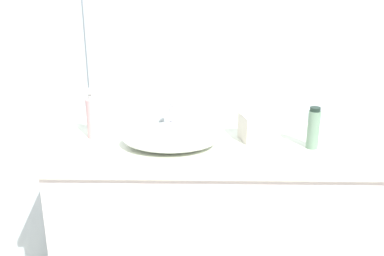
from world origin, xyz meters
The scene contains 8 objects.
bathroom_wall_rear centered at (0.00, 0.73, 1.30)m, with size 6.00×0.06×2.60m, color silver.
vanity_counter centered at (0.11, 0.41, 0.44)m, with size 1.39×0.57×0.87m.
wall_mirror_panel centered at (0.11, 0.69, 1.36)m, with size 1.18×0.01×0.97m, color #B2BCC6.
sink_basin centered at (-0.08, 0.38, 0.92)m, with size 0.41×0.30×0.08m, color white.
faucet centered at (-0.08, 0.55, 0.95)m, with size 0.03×0.13×0.14m.
soap_dispenser centered at (-0.43, 0.48, 0.97)m, with size 0.05×0.05×0.23m.
lotion_bottle centered at (0.52, 0.37, 0.96)m, with size 0.05×0.05×0.18m.
tissue_box centered at (0.29, 0.46, 0.94)m, with size 0.15×0.15×0.16m.
Camera 1 is at (0.05, -1.41, 1.60)m, focal length 42.16 mm.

